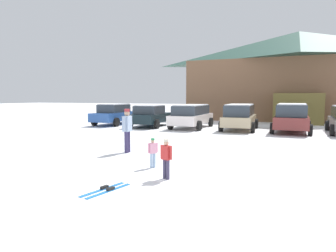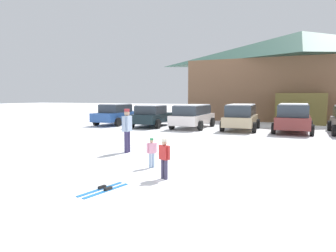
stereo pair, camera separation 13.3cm
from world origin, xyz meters
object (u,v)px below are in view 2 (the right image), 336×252
(parked_black_sedan, at_px, (152,115))
(parked_maroon_van, at_px, (293,117))
(skier_child_in_pink_snowsuit, at_px, (152,151))
(parked_white_suv, at_px, (193,115))
(skier_adult_in_blue_parka, at_px, (127,128))
(ski_lodge, at_px, (300,75))
(parked_blue_hatchback, at_px, (117,114))
(parked_beige_suv, at_px, (241,116))
(skier_child_in_red_jacket, at_px, (164,157))
(pair_of_skis, at_px, (104,189))

(parked_black_sedan, bearing_deg, parked_maroon_van, -0.59)
(parked_maroon_van, height_order, skier_child_in_pink_snowsuit, parked_maroon_van)
(parked_white_suv, relative_size, skier_adult_in_blue_parka, 2.85)
(parked_maroon_van, height_order, skier_adult_in_blue_parka, parked_maroon_van)
(ski_lodge, xyz_separation_m, parked_maroon_van, (-0.60, -11.34, -3.21))
(parked_blue_hatchback, xyz_separation_m, parked_beige_suv, (9.43, -0.37, 0.08))
(parked_blue_hatchback, relative_size, parked_black_sedan, 1.09)
(parked_maroon_van, bearing_deg, skier_child_in_pink_snowsuit, -109.83)
(ski_lodge, bearing_deg, parked_beige_suv, -108.29)
(parked_blue_hatchback, distance_m, parked_maroon_van, 12.53)
(parked_blue_hatchback, distance_m, skier_child_in_red_jacket, 15.85)
(ski_lodge, relative_size, skier_child_in_red_jacket, 18.80)
(pair_of_skis, bearing_deg, skier_adult_in_blue_parka, 113.04)
(parked_white_suv, relative_size, parked_beige_suv, 1.08)
(parked_black_sedan, distance_m, skier_child_in_pink_snowsuit, 12.54)
(parked_black_sedan, xyz_separation_m, skier_adult_in_blue_parka, (3.38, -9.47, 0.15))
(parked_blue_hatchback, relative_size, skier_adult_in_blue_parka, 2.83)
(ski_lodge, distance_m, parked_maroon_van, 11.80)
(parked_black_sedan, xyz_separation_m, pair_of_skis, (5.21, -13.77, -0.77))
(parked_black_sedan, height_order, pair_of_skis, parked_black_sedan)
(parked_beige_suv, bearing_deg, skier_child_in_pink_snowsuit, -94.88)
(skier_child_in_red_jacket, bearing_deg, parked_beige_suv, 89.35)
(parked_blue_hatchback, height_order, pair_of_skis, parked_blue_hatchback)
(skier_adult_in_blue_parka, bearing_deg, parked_beige_suv, 73.15)
(parked_beige_suv, xyz_separation_m, skier_child_in_red_jacket, (-0.14, -12.47, -0.30))
(parked_maroon_van, distance_m, skier_child_in_red_jacket, 12.71)
(skier_child_in_red_jacket, relative_size, skier_child_in_pink_snowsuit, 1.17)
(parked_maroon_van, height_order, pair_of_skis, parked_maroon_van)
(skier_adult_in_blue_parka, distance_m, pair_of_skis, 4.77)
(parked_white_suv, distance_m, pair_of_skis, 14.07)
(skier_child_in_pink_snowsuit, bearing_deg, skier_adult_in_blue_parka, 135.26)
(parked_black_sedan, relative_size, pair_of_skis, 3.24)
(parked_black_sedan, relative_size, parked_beige_suv, 0.98)
(parked_blue_hatchback, distance_m, skier_adult_in_blue_parka, 11.88)
(parked_blue_hatchback, relative_size, parked_beige_suv, 1.07)
(parked_black_sedan, bearing_deg, parked_beige_suv, 0.74)
(parked_black_sedan, relative_size, skier_child_in_red_jacket, 4.14)
(parked_black_sedan, distance_m, parked_white_suv, 3.04)
(ski_lodge, xyz_separation_m, skier_adult_in_blue_parka, (-6.58, -20.71, -3.19))
(parked_white_suv, relative_size, pair_of_skis, 3.55)
(parked_beige_suv, distance_m, parked_maroon_van, 3.09)
(parked_beige_suv, bearing_deg, parked_blue_hatchback, 177.74)
(parked_white_suv, xyz_separation_m, skier_child_in_pink_snowsuit, (2.25, -11.47, -0.37))
(skier_child_in_red_jacket, distance_m, skier_child_in_pink_snowsuit, 1.32)
(parked_maroon_van, bearing_deg, skier_child_in_red_jacket, -104.72)
(parked_black_sedan, xyz_separation_m, parked_beige_suv, (6.27, 0.08, 0.10))
(skier_adult_in_blue_parka, bearing_deg, parked_maroon_van, 57.46)
(parked_beige_suv, bearing_deg, pair_of_skis, -94.38)
(parked_blue_hatchback, bearing_deg, parked_white_suv, -3.19)
(ski_lodge, xyz_separation_m, skier_child_in_red_jacket, (-3.83, -23.63, -3.54))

